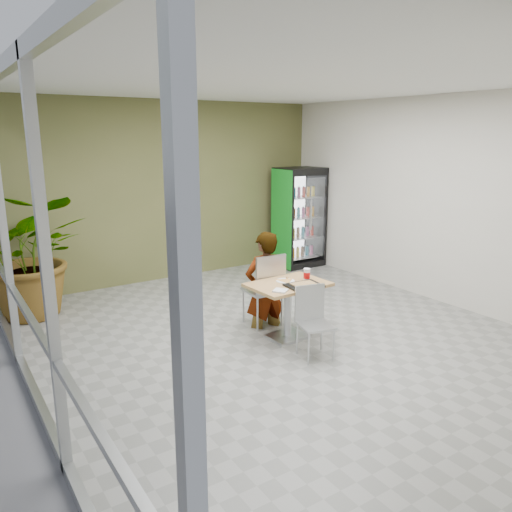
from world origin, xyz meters
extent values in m
plane|color=gray|center=(0.00, 0.00, 0.00)|extent=(7.00, 7.00, 0.00)
cube|color=tan|center=(0.07, 0.02, 0.73)|extent=(1.02, 0.74, 0.04)
cylinder|color=#B0B3B5|center=(0.07, 0.02, 0.36)|extent=(0.10, 0.10, 0.71)
cube|color=#B0B3B5|center=(0.07, 0.02, 0.02)|extent=(0.51, 0.42, 0.04)
cube|color=#B0B3B5|center=(0.07, 0.61, 0.49)|extent=(0.48, 0.48, 0.03)
cube|color=#B0B3B5|center=(0.06, 0.39, 0.76)|extent=(0.46, 0.06, 0.55)
cylinder|color=#B0B3B5|center=(0.28, 0.80, 0.25)|extent=(0.03, 0.03, 0.49)
cylinder|color=#B0B3B5|center=(-0.11, 0.82, 0.25)|extent=(0.03, 0.03, 0.49)
cylinder|color=#B0B3B5|center=(0.26, 0.40, 0.25)|extent=(0.03, 0.03, 0.49)
cylinder|color=#B0B3B5|center=(-0.13, 0.42, 0.25)|extent=(0.03, 0.03, 0.49)
cube|color=#B0B3B5|center=(-0.01, -0.64, 0.41)|extent=(0.46, 0.46, 0.03)
cube|color=#B0B3B5|center=(0.03, -0.46, 0.63)|extent=(0.37, 0.12, 0.45)
cylinder|color=#B0B3B5|center=(-0.21, -0.76, 0.20)|extent=(0.02, 0.02, 0.41)
cylinder|color=#B0B3B5|center=(0.11, -0.84, 0.20)|extent=(0.02, 0.02, 0.41)
cylinder|color=#B0B3B5|center=(-0.13, -0.44, 0.20)|extent=(0.02, 0.02, 0.41)
cylinder|color=#B0B3B5|center=(0.19, -0.52, 0.20)|extent=(0.02, 0.02, 0.41)
imported|color=black|center=(0.07, 0.56, 0.52)|extent=(0.62, 0.42, 1.64)
cylinder|color=white|center=(0.09, 0.11, 0.76)|extent=(0.24, 0.24, 0.01)
cylinder|color=white|center=(0.35, -0.01, 0.82)|extent=(0.08, 0.08, 0.15)
cylinder|color=red|center=(0.35, -0.01, 0.82)|extent=(0.09, 0.09, 0.08)
cylinder|color=white|center=(0.35, -0.01, 0.90)|extent=(0.09, 0.09, 0.01)
cube|color=white|center=(-0.22, -0.20, 0.76)|extent=(0.22, 0.22, 0.02)
cube|color=black|center=(0.15, -0.20, 0.76)|extent=(0.46, 0.35, 0.02)
cube|color=black|center=(2.52, 2.92, 0.98)|extent=(0.89, 0.69, 1.97)
cube|color=#179925|center=(2.07, 2.92, 0.98)|extent=(0.02, 0.67, 1.93)
cube|color=silver|center=(2.52, 2.58, 1.00)|extent=(0.71, 0.02, 1.57)
imported|color=#255C27|center=(-2.50, 2.73, 0.91)|extent=(2.05, 1.92, 1.82)
camera|label=1|loc=(-3.64, -4.87, 2.62)|focal=35.00mm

